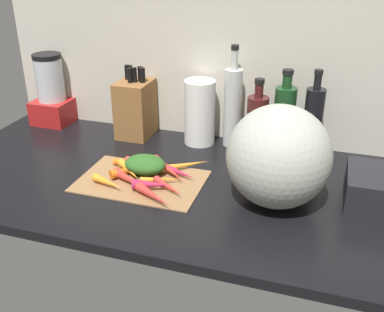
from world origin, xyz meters
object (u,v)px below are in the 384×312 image
carrot_3 (168,187)px  bottle_0 (233,106)px  carrot_0 (130,169)px  carrot_7 (139,165)px  blender_appliance (52,94)px  bottle_2 (284,120)px  carrot_11 (137,163)px  cutting_board (141,180)px  bottle_1 (257,123)px  carrot_10 (108,183)px  carrot_5 (152,185)px  carrot_4 (181,173)px  winter_squash (278,157)px  knife_block (135,108)px  carrot_9 (161,180)px  bottle_3 (313,123)px  carrot_6 (185,165)px  paper_towel_roll (200,112)px  carrot_12 (168,169)px  carrot_1 (154,196)px  carrot_8 (131,180)px

carrot_3 → bottle_0: 44.18cm
carrot_0 → carrot_7: bearing=68.8°
carrot_7 → blender_appliance: size_ratio=0.38×
bottle_2 → carrot_11: bearing=-149.0°
cutting_board → blender_appliance: (-55.48, 37.06, 12.08)cm
bottle_2 → bottle_0: bearing=173.1°
carrot_7 → bottle_2: size_ratio=0.35×
cutting_board → bottle_1: size_ratio=1.46×
carrot_10 → bottle_2: 64.32cm
bottle_1 → carrot_5: bearing=-122.4°
carrot_4 → bottle_1: size_ratio=0.43×
winter_squash → knife_block: size_ratio=1.09×
carrot_10 → blender_appliance: size_ratio=0.41×
carrot_9 → bottle_3: (42.53, 34.11, 11.37)cm
carrot_4 → bottle_2: (27.95, 28.90, 11.10)cm
carrot_11 → carrot_4: bearing=-7.3°
cutting_board → bottle_0: bearing=60.9°
carrot_0 → carrot_3: carrot_0 is taller
carrot_4 → carrot_11: same height
carrot_5 → carrot_6: carrot_5 is taller
bottle_2 → carrot_6: bearing=-141.0°
paper_towel_roll → bottle_1: 21.74cm
carrot_4 → carrot_10: carrot_10 is taller
carrot_7 → bottle_3: bottle_3 is taller
carrot_3 → carrot_4: size_ratio=1.11×
carrot_10 → bottle_0: size_ratio=0.32×
carrot_9 → bottle_1: bearing=55.3°
carrot_12 → bottle_2: size_ratio=0.57×
cutting_board → carrot_9: 6.99cm
cutting_board → carrot_5: size_ratio=3.33×
carrot_4 → cutting_board: bearing=-152.7°
bottle_3 → bottle_0: bearing=174.1°
cutting_board → carrot_9: size_ratio=3.03×
carrot_11 → carrot_12: bearing=-8.0°
winter_squash → knife_block: bearing=150.1°
bottle_0 → bottle_3: bottle_0 is taller
carrot_9 → carrot_12: 6.38cm
blender_appliance → bottle_3: (104.86, -2.89, 0.75)cm
carrot_5 → carrot_9: (1.11, 4.93, -0.62)cm
carrot_1 → carrot_10: carrot_1 is taller
carrot_6 → bottle_3: size_ratio=0.54×
carrot_1 → carrot_10: size_ratio=1.25×
blender_appliance → carrot_4: bearing=-24.9°
carrot_8 → carrot_11: (-3.48, 12.02, -0.33)cm
bottle_2 → carrot_0: bearing=-144.1°
carrot_5 → bottle_1: bottle_1 is taller
carrot_3 → carrot_6: size_ratio=0.75×
carrot_4 → paper_towel_roll: paper_towel_roll is taller
carrot_3 → carrot_10: 18.96cm
cutting_board → carrot_7: (-3.39, 6.57, 2.03)cm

